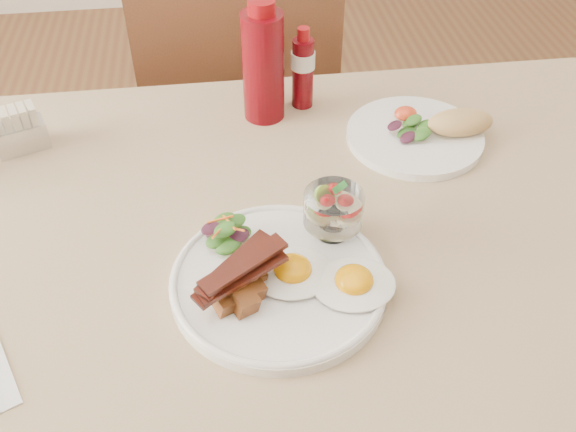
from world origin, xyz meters
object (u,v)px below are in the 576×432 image
at_px(main_plate, 279,282).
at_px(fruit_cup, 333,209).
at_px(table, 269,284).
at_px(ketchup_bottle, 263,65).
at_px(chair_far, 240,116).
at_px(sugar_caddy, 19,131).
at_px(second_plate, 426,132).
at_px(hot_sauce_bottle, 303,69).

relative_size(main_plate, fruit_cup, 3.43).
distance_m(table, ketchup_bottle, 0.37).
distance_m(chair_far, ketchup_bottle, 0.48).
relative_size(fruit_cup, sugar_caddy, 0.89).
bearing_deg(table, second_plate, 36.12).
relative_size(table, fruit_cup, 16.29).
relative_size(ketchup_bottle, hot_sauce_bottle, 1.42).
bearing_deg(second_plate, sugar_caddy, 174.62).
relative_size(ketchup_bottle, sugar_caddy, 2.26).
distance_m(second_plate, ketchup_bottle, 0.29).
xyz_separation_m(table, fruit_cup, (0.09, -0.01, 0.15)).
bearing_deg(sugar_caddy, fruit_cup, -51.96).
bearing_deg(main_plate, hot_sauce_bottle, 77.54).
xyz_separation_m(hot_sauce_bottle, sugar_caddy, (-0.47, -0.07, -0.04)).
relative_size(main_plate, second_plate, 1.14).
distance_m(chair_far, fruit_cup, 0.74).
xyz_separation_m(fruit_cup, ketchup_bottle, (-0.06, 0.33, 0.04)).
xyz_separation_m(chair_far, main_plate, (0.01, -0.75, 0.24)).
distance_m(chair_far, second_plate, 0.59).
bearing_deg(ketchup_bottle, main_plate, -93.32).
relative_size(second_plate, hot_sauce_bottle, 1.68).
xyz_separation_m(chair_far, hot_sauce_bottle, (0.10, -0.32, 0.30)).
height_order(main_plate, second_plate, second_plate).
distance_m(main_plate, ketchup_bottle, 0.41).
bearing_deg(sugar_caddy, ketchup_bottle, -14.05).
xyz_separation_m(chair_far, sugar_caddy, (-0.37, -0.39, 0.26)).
bearing_deg(main_plate, ketchup_bottle, 86.68).
distance_m(second_plate, sugar_caddy, 0.66).
bearing_deg(ketchup_bottle, hot_sauce_bottle, 19.28).
xyz_separation_m(main_plate, second_plate, (0.28, 0.29, 0.01)).
xyz_separation_m(ketchup_bottle, hot_sauce_bottle, (0.07, 0.02, -0.03)).
height_order(chair_far, sugar_caddy, chair_far).
height_order(table, fruit_cup, fruit_cup).
xyz_separation_m(chair_far, second_plate, (0.29, -0.45, 0.24)).
xyz_separation_m(table, chair_far, (0.00, 0.66, -0.14)).
bearing_deg(second_plate, fruit_cup, -132.08).
bearing_deg(table, hot_sauce_bottle, 73.80).
bearing_deg(ketchup_bottle, chair_far, 94.72).
relative_size(main_plate, ketchup_bottle, 1.34).
bearing_deg(chair_far, ketchup_bottle, -85.28).
distance_m(main_plate, fruit_cup, 0.12).
relative_size(table, second_plate, 5.41).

